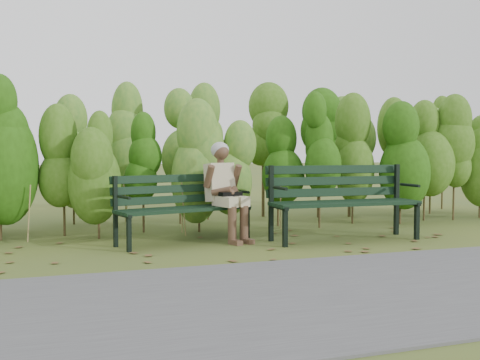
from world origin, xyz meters
name	(u,v)px	position (x,y,z in m)	size (l,w,h in m)	color
ground	(250,247)	(0.00, 0.00, 0.00)	(80.00, 80.00, 0.00)	#445628
footpath	(347,291)	(0.00, -2.20, 0.01)	(60.00, 2.50, 0.01)	#474749
hedge_band	(206,140)	(0.00, 1.86, 1.26)	(11.04, 1.67, 2.42)	#47381E
leaf_litter	(230,247)	(-0.24, 0.01, 0.00)	(6.00, 2.21, 0.01)	brown
bench_left	(181,202)	(-0.68, 0.57, 0.48)	(1.71, 0.93, 0.82)	black
bench_right	(341,196)	(1.26, 0.14, 0.54)	(1.86, 0.63, 0.92)	black
seated_woman	(225,185)	(-0.13, 0.54, 0.68)	(0.51, 0.75, 1.21)	#B9AC8D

